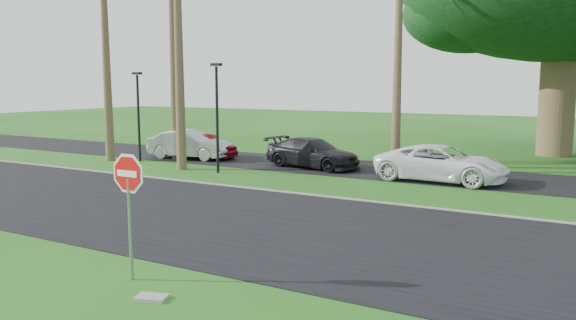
% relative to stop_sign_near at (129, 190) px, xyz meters
% --- Properties ---
extents(ground, '(120.00, 120.00, 0.00)m').
position_rel_stop_sign_near_xyz_m(ground, '(-0.50, 3.00, -1.77)').
color(ground, '#1C4F13').
rests_on(ground, ground).
extents(road, '(120.00, 8.00, 0.02)m').
position_rel_stop_sign_near_xyz_m(road, '(-0.50, 5.00, -1.76)').
color(road, black).
rests_on(road, ground).
extents(parking_strip, '(120.00, 5.00, 0.02)m').
position_rel_stop_sign_near_xyz_m(parking_strip, '(-0.50, 15.50, -1.76)').
color(parking_strip, black).
rests_on(parking_strip, ground).
extents(curb, '(120.00, 0.12, 0.06)m').
position_rel_stop_sign_near_xyz_m(curb, '(-0.50, 9.05, -1.74)').
color(curb, gray).
rests_on(curb, ground).
extents(stop_sign_near, '(1.05, 0.07, 2.62)m').
position_rel_stop_sign_near_xyz_m(stop_sign_near, '(0.00, 0.00, 0.00)').
color(stop_sign_near, gray).
rests_on(stop_sign_near, ground).
extents(streetlight_left, '(0.45, 0.25, 4.34)m').
position_rel_stop_sign_near_xyz_m(streetlight_left, '(-12.00, 12.50, 0.72)').
color(streetlight_left, black).
rests_on(streetlight_left, ground).
extents(streetlight_right, '(0.45, 0.25, 4.64)m').
position_rel_stop_sign_near_xyz_m(streetlight_right, '(-6.50, 11.50, 0.88)').
color(streetlight_right, black).
rests_on(streetlight_right, ground).
extents(car_silver, '(4.49, 2.05, 1.43)m').
position_rel_stop_sign_near_xyz_m(car_silver, '(-10.38, 14.38, -1.06)').
color(car_silver, '#A2A6A9').
rests_on(car_silver, ground).
extents(car_red, '(4.16, 2.40, 1.33)m').
position_rel_stop_sign_near_xyz_m(car_red, '(-10.02, 15.08, -1.11)').
color(car_red, '#A20D21').
rests_on(car_red, ground).
extents(car_dark, '(4.81, 2.56, 1.33)m').
position_rel_stop_sign_near_xyz_m(car_dark, '(-3.63, 14.78, -1.11)').
color(car_dark, black).
rests_on(car_dark, ground).
extents(car_minivan, '(5.09, 2.45, 1.40)m').
position_rel_stop_sign_near_xyz_m(car_minivan, '(2.36, 14.06, -1.07)').
color(car_minivan, white).
rests_on(car_minivan, ground).
extents(utility_slab, '(0.63, 0.50, 0.06)m').
position_rel_stop_sign_near_xyz_m(utility_slab, '(1.04, -0.57, -1.74)').
color(utility_slab, gray).
rests_on(utility_slab, ground).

